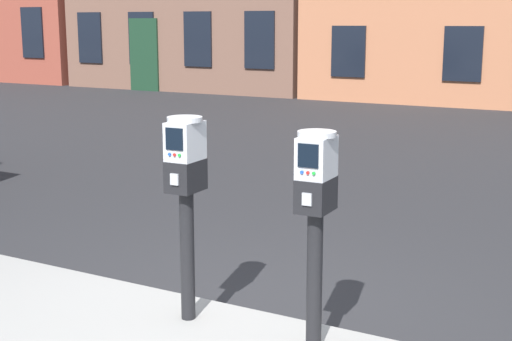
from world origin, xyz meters
name	(u,v)px	position (x,y,z in m)	size (l,w,h in m)	color
ground_plane	(232,339)	(0.00, 0.00, 0.00)	(160.00, 160.00, 0.00)	#28282B
parking_meter_near_kerb	(186,182)	(-0.25, -0.13, 1.03)	(0.22, 0.26, 1.30)	black
parking_meter_twin_adjacent	(316,201)	(0.63, -0.13, 1.02)	(0.22, 0.26, 1.27)	black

